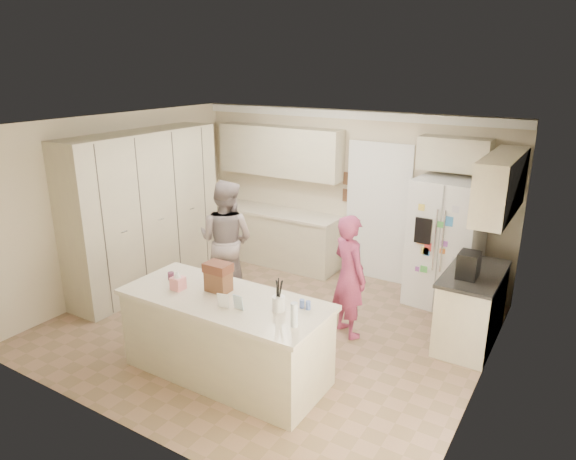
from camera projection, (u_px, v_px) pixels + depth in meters
The scene contains 41 objects.
floor at pixel (267, 328), 6.67m from camera, with size 5.20×4.60×0.02m, color #916F57.
ceiling at pixel (265, 124), 5.86m from camera, with size 5.20×4.60×0.02m, color white.
wall_back at pixel (347, 193), 8.14m from camera, with size 5.20×0.02×2.60m, color beige.
wall_front at pixel (116, 304), 4.39m from camera, with size 5.20×0.02×2.60m, color beige.
wall_left at pixel (119, 203), 7.56m from camera, with size 0.02×4.60×2.60m, color beige.
wall_right at pixel (490, 277), 4.97m from camera, with size 0.02×4.60×2.60m, color beige.
crown_back at pixel (349, 115), 7.71m from camera, with size 5.20×0.08×0.12m, color white.
pantry_bank at pixel (145, 211), 7.61m from camera, with size 0.60×2.60×2.35m, color beige.
back_base_cab at pixel (276, 238), 8.72m from camera, with size 2.20×0.60×0.88m, color beige.
back_countertop at pixel (276, 212), 8.57m from camera, with size 2.24×0.63×0.04m, color beige.
back_upper_cab at pixel (280, 151), 8.37m from camera, with size 2.20×0.35×0.80m, color beige.
doorway_opening at pixel (378, 214), 7.92m from camera, with size 0.90×0.06×2.10m, color black.
doorway_casing at pixel (377, 215), 7.89m from camera, with size 1.02×0.03×2.22m, color white.
wall_frame_upper at pixel (348, 179), 8.02m from camera, with size 0.15×0.02×0.20m, color brown.
wall_frame_lower at pixel (347, 195), 8.10m from camera, with size 0.15×0.02×0.20m, color brown.
refrigerator at pixel (445, 244), 7.07m from camera, with size 0.90×0.70×1.80m, color white.
fridge_seam at pixel (438, 251), 6.78m from camera, with size 0.01×0.02×1.78m, color gray.
fridge_dispenser at pixel (423, 231), 6.80m from camera, with size 0.22×0.03×0.35m, color black.
fridge_handle_l at pixel (435, 240), 6.75m from camera, with size 0.02×0.02×0.85m, color silver.
fridge_handle_r at pixel (443, 242), 6.70m from camera, with size 0.02×0.02×0.85m, color silver.
over_fridge_cab at pixel (454, 154), 6.92m from camera, with size 0.95×0.35×0.45m, color beige.
right_base_cab at pixel (471, 309), 6.20m from camera, with size 0.60×1.20×0.88m, color beige.
right_countertop at pixel (474, 274), 6.06m from camera, with size 0.63×1.24×0.04m, color #2D2B28.
right_upper_cab at pixel (501, 185), 5.83m from camera, with size 0.35×1.50×0.70m, color beige.
coffee_maker at pixel (469, 265), 5.87m from camera, with size 0.22×0.28×0.30m, color black.
island_base at pixel (226, 338), 5.54m from camera, with size 2.20×0.90×0.88m, color beige.
island_top at pixel (224, 299), 5.40m from camera, with size 2.28×0.96×0.05m, color beige.
utensil_crock at pixel (279, 303), 5.08m from camera, with size 0.13×0.13×0.15m, color white.
tissue_box at pixel (178, 283), 5.56m from camera, with size 0.13×0.13×0.14m, color pink.
tissue_plume at pixel (177, 274), 5.53m from camera, with size 0.08×0.08×0.08m, color white.
dollhouse_body at pixel (218, 281), 5.51m from camera, with size 0.26×0.18×0.22m, color brown.
dollhouse_roof at pixel (218, 268), 5.46m from camera, with size 0.28×0.20×0.10m, color #592D1E.
jam_jar at pixel (171, 276), 5.81m from camera, with size 0.07×0.07×0.09m, color #59263F.
greeting_card_a at pixel (223, 301), 5.13m from camera, with size 0.12×0.01×0.16m, color white.
greeting_card_b at pixel (238, 302), 5.09m from camera, with size 0.12×0.01×0.16m, color silver.
water_bottle at pixel (294, 315), 4.76m from camera, with size 0.07×0.07×0.24m, color silver.
shaker_salt at pixel (302, 304), 5.15m from camera, with size 0.05×0.05×0.09m, color #4A61A8.
shaker_pepper at pixel (308, 305), 5.11m from camera, with size 0.05×0.05×0.09m, color #4A61A8.
teen_boy at pixel (226, 240), 7.30m from camera, with size 0.85×0.66×1.74m, color #9C9894.
teen_girl at pixel (349, 276), 6.30m from camera, with size 0.57×0.37×1.56m, color #B24176.
fridge_magnets at pixel (438, 251), 6.77m from camera, with size 0.76×0.02×1.44m, color tan, non-canonical shape.
Camera 1 is at (3.34, -4.93, 3.27)m, focal length 32.00 mm.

